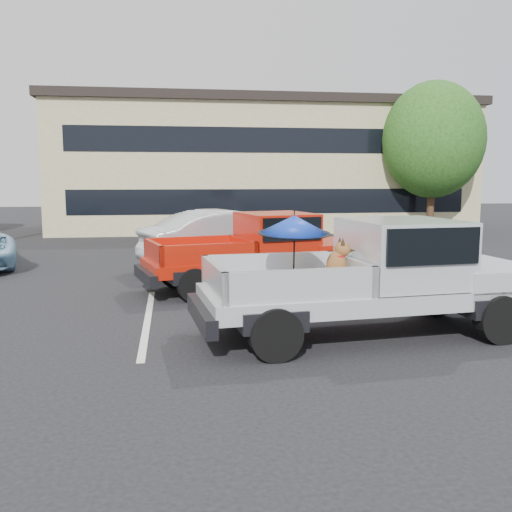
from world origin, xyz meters
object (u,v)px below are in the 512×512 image
at_px(tree_right, 433,140).
at_px(red_pickup, 270,247).
at_px(tree_back, 321,145).
at_px(silver_sedan, 233,240).
at_px(silver_pickup, 388,271).

bearing_deg(tree_right, red_pickup, -129.34).
height_order(tree_back, silver_sedan, tree_back).
bearing_deg(tree_right, silver_sedan, -139.04).
bearing_deg(red_pickup, tree_right, 37.26).
relative_size(silver_pickup, silver_sedan, 1.16).
relative_size(tree_back, silver_pickup, 1.21).
bearing_deg(red_pickup, silver_pickup, -87.23).
bearing_deg(silver_pickup, tree_back, 72.28).
height_order(red_pickup, silver_sedan, red_pickup).
distance_m(red_pickup, silver_sedan, 2.83).
distance_m(silver_pickup, red_pickup, 4.38).
bearing_deg(silver_pickup, tree_right, 57.00).
distance_m(tree_right, silver_sedan, 13.49).
distance_m(tree_back, red_pickup, 20.62).
bearing_deg(tree_back, silver_pickup, -102.15).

